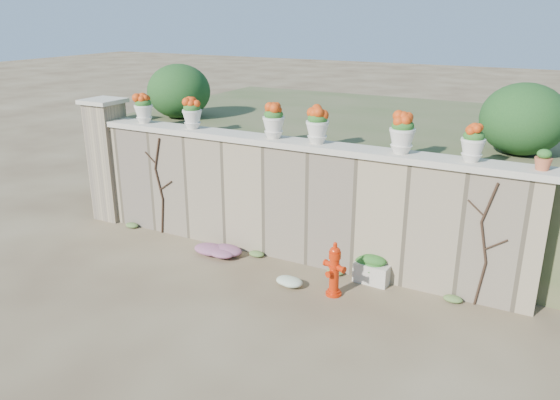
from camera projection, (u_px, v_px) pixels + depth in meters
The scene contains 21 objects.
ground at pixel (235, 300), 8.20m from camera, with size 80.00×80.00×0.00m, color brown.
stone_wall at pixel (290, 203), 9.37m from camera, with size 8.00×0.40×2.00m, color gray.
wall_cap at pixel (290, 143), 9.02m from camera, with size 8.10×0.52×0.10m, color beige.
gate_pillar at pixel (109, 159), 11.13m from camera, with size 0.72×0.72×2.48m.
raised_fill at pixel (356, 160), 12.04m from camera, with size 9.00×6.00×2.00m, color #384C23.
back_shrub_left at pixel (179, 91), 11.28m from camera, with size 1.30×1.30×1.10m, color #143814.
back_shrub_right at pixel (523, 119), 8.35m from camera, with size 1.30×1.30×1.10m, color #143814.
vine_left at pixel (160, 185), 10.38m from camera, with size 0.60×0.04×1.91m.
vine_right at pixel (484, 243), 7.75m from camera, with size 0.60×0.04×1.91m.
fire_hydrant at pixel (334, 269), 8.22m from camera, with size 0.38×0.27×0.87m.
planter_box at pixel (373, 270), 8.70m from camera, with size 0.57×0.36×0.46m.
green_shrub at pixel (368, 266), 8.72m from camera, with size 0.54×0.49×0.51m, color #1E5119.
magenta_clump at pixel (219, 250), 9.65m from camera, with size 0.87×0.58×0.23m, color #BC2599.
white_flowers at pixel (289, 279), 8.63m from camera, with size 0.54×0.43×0.19m, color white.
urn_pot_0 at pixel (144, 109), 10.30m from camera, with size 0.35×0.35×0.55m.
urn_pot_1 at pixel (192, 114), 9.80m from camera, with size 0.35×0.35×0.55m.
urn_pot_2 at pixel (274, 121), 9.05m from camera, with size 0.37×0.37×0.58m.
urn_pot_3 at pixel (317, 126), 8.70m from camera, with size 0.37×0.37×0.58m.
urn_pot_4 at pixel (402, 134), 8.08m from camera, with size 0.39×0.39×0.60m.
urn_pot_5 at pixel (473, 143), 7.64m from camera, with size 0.34×0.34×0.53m.
terracotta_pot at pixel (543, 161), 7.28m from camera, with size 0.23×0.23×0.27m.
Camera 1 is at (4.01, -6.08, 4.11)m, focal length 35.00 mm.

